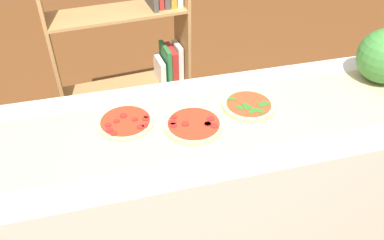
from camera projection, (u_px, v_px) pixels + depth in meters
The scene contains 7 objects.
ground_plane at pixel (192, 240), 2.28m from camera, with size 12.00×12.00×0.00m, color brown.
counter at pixel (192, 190), 2.00m from camera, with size 2.47×0.75×0.89m, color beige.
parchment_paper at pixel (192, 123), 1.73m from camera, with size 2.23×0.45×0.00m, color tan.
pizza_pepperoni_0 at pixel (126, 122), 1.72m from camera, with size 0.26×0.26×0.02m.
pizza_pepperoni_1 at pixel (194, 125), 1.70m from camera, with size 0.26×0.26×0.03m.
pizza_spinach_2 at pixel (249, 106), 1.82m from camera, with size 0.25×0.25×0.03m.
bookshelf at pixel (139, 60), 2.52m from camera, with size 0.87×0.37×1.61m.
Camera 1 is at (-0.34, -1.31, 1.96)m, focal length 35.63 mm.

